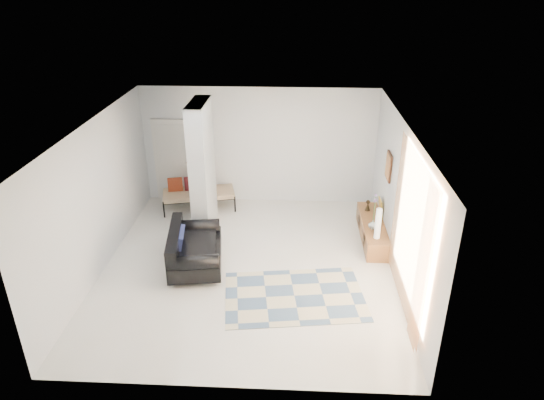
{
  "coord_description": "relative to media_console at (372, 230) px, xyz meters",
  "views": [
    {
      "loc": [
        0.86,
        -7.85,
        5.18
      ],
      "look_at": [
        0.43,
        0.6,
        1.15
      ],
      "focal_mm": 32.0,
      "sensor_mm": 36.0,
      "label": 1
    }
  ],
  "objects": [
    {
      "name": "wall_front",
      "position": [
        -2.52,
        -4.21,
        1.2
      ],
      "size": [
        6.0,
        0.0,
        6.0
      ],
      "primitive_type": "plane",
      "rotation": [
        -1.57,
        0.0,
        0.0
      ],
      "color": "silver",
      "rests_on": "ground"
    },
    {
      "name": "bronze_figurine",
      "position": [
        -0.05,
        0.54,
        0.32
      ],
      "size": [
        0.13,
        0.13,
        0.24
      ],
      "primitive_type": null,
      "rotation": [
        0.0,
        0.0,
        0.08
      ],
      "color": "#2F2315",
      "rests_on": "media_console"
    },
    {
      "name": "wall_back",
      "position": [
        -2.52,
        1.79,
        1.2
      ],
      "size": [
        6.0,
        0.0,
        6.0
      ],
      "primitive_type": "plane",
      "rotation": [
        1.57,
        0.0,
        0.0
      ],
      "color": "silver",
      "rests_on": "ground"
    },
    {
      "name": "partition_column",
      "position": [
        -3.62,
        0.39,
        1.2
      ],
      "size": [
        0.35,
        1.2,
        2.8
      ],
      "primitive_type": "cube",
      "color": "#A2A7A9",
      "rests_on": "floor"
    },
    {
      "name": "daybed",
      "position": [
        -3.95,
        1.26,
        0.22
      ],
      "size": [
        1.78,
        1.06,
        0.77
      ],
      "rotation": [
        0.0,
        0.0,
        0.23
      ],
      "color": "black",
      "rests_on": "floor"
    },
    {
      "name": "media_console",
      "position": [
        0.0,
        0.0,
        0.0
      ],
      "size": [
        0.45,
        1.92,
        0.8
      ],
      "color": "brown",
      "rests_on": "floor"
    },
    {
      "name": "floor",
      "position": [
        -2.52,
        -1.21,
        -0.2
      ],
      "size": [
        6.0,
        6.0,
        0.0
      ],
      "primitive_type": "plane",
      "color": "silver",
      "rests_on": "ground"
    },
    {
      "name": "wall_left",
      "position": [
        -5.27,
        -1.21,
        1.2
      ],
      "size": [
        0.0,
        6.0,
        6.0
      ],
      "primitive_type": "plane",
      "rotation": [
        1.57,
        0.0,
        1.57
      ],
      "color": "silver",
      "rests_on": "ground"
    },
    {
      "name": "hallway_door",
      "position": [
        -4.62,
        1.75,
        0.82
      ],
      "size": [
        0.85,
        0.06,
        2.04
      ],
      "primitive_type": "cube",
      "color": "silver",
      "rests_on": "floor"
    },
    {
      "name": "wall_art",
      "position": [
        0.2,
        -0.0,
        1.45
      ],
      "size": [
        0.04,
        0.45,
        0.55
      ],
      "primitive_type": "cube",
      "color": "#3A1D0F",
      "rests_on": "wall_right"
    },
    {
      "name": "curtain",
      "position": [
        0.15,
        -2.36,
        1.25
      ],
      "size": [
        0.0,
        2.55,
        2.55
      ],
      "primitive_type": "plane",
      "rotation": [
        1.57,
        0.0,
        1.57
      ],
      "color": "#FF9643",
      "rests_on": "wall_right"
    },
    {
      "name": "area_rug",
      "position": [
        -1.62,
        -2.11,
        -0.2
      ],
      "size": [
        2.6,
        1.9,
        0.01
      ],
      "primitive_type": "cube",
      "rotation": [
        0.0,
        0.0,
        0.13
      ],
      "color": "beige",
      "rests_on": "floor"
    },
    {
      "name": "cylinder_lamp",
      "position": [
        -0.02,
        -0.67,
        0.51
      ],
      "size": [
        0.12,
        0.12,
        0.63
      ],
      "primitive_type": "cylinder",
      "color": "white",
      "rests_on": "media_console"
    },
    {
      "name": "ceiling",
      "position": [
        -2.52,
        -1.21,
        2.6
      ],
      "size": [
        6.0,
        6.0,
        0.0
      ],
      "primitive_type": "plane",
      "rotation": [
        3.14,
        0.0,
        0.0
      ],
      "color": "white",
      "rests_on": "wall_back"
    },
    {
      "name": "wall_right",
      "position": [
        0.23,
        -1.21,
        1.2
      ],
      "size": [
        0.0,
        6.0,
        6.0
      ],
      "primitive_type": "plane",
      "rotation": [
        1.57,
        0.0,
        -1.57
      ],
      "color": "silver",
      "rests_on": "ground"
    },
    {
      "name": "loveseat",
      "position": [
        -3.58,
        -1.21,
        0.15
      ],
      "size": [
        1.17,
        1.74,
        0.76
      ],
      "rotation": [
        0.0,
        0.0,
        0.14
      ],
      "color": "silver",
      "rests_on": "floor"
    },
    {
      "name": "vase",
      "position": [
        -0.05,
        -0.29,
        0.29
      ],
      "size": [
        0.19,
        0.19,
        0.19
      ],
      "primitive_type": "imported",
      "rotation": [
        0.0,
        0.0,
        0.05
      ],
      "color": "silver",
      "rests_on": "media_console"
    }
  ]
}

